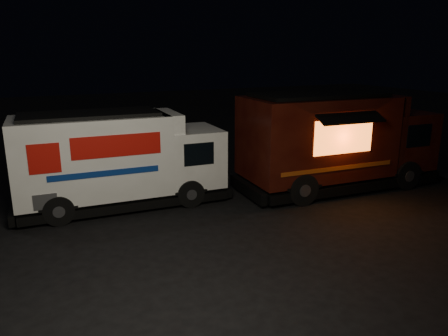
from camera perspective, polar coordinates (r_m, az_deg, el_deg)
ground at (r=11.25m, az=-4.04°, el=-9.33°), size 80.00×80.00×0.00m
white_truck at (r=13.60m, az=-13.16°, el=1.16°), size 6.53×2.48×2.92m
red_truck at (r=15.53m, az=14.79°, el=3.51°), size 7.22×2.94×3.31m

